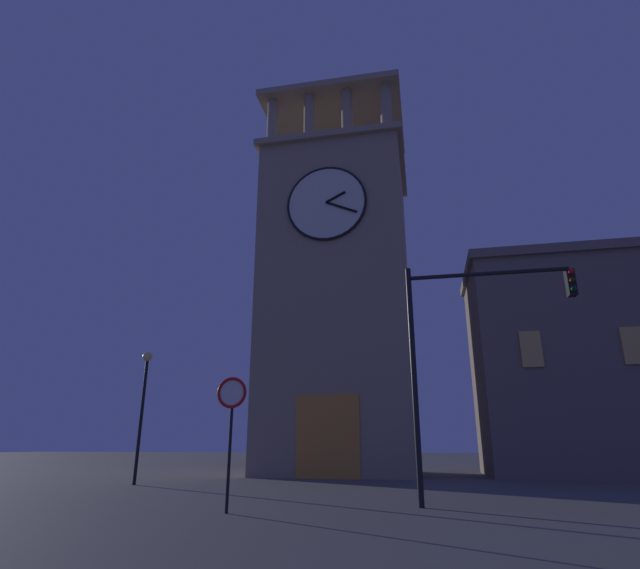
{
  "coord_description": "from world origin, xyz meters",
  "views": [
    {
      "loc": [
        -5.06,
        26.55,
        1.52
      ],
      "look_at": [
        0.97,
        -2.78,
        11.23
      ],
      "focal_mm": 28.01,
      "sensor_mm": 36.0,
      "label": 1
    }
  ],
  "objects_px": {
    "clocktower": "(339,299)",
    "street_lamp": "(144,391)",
    "no_horn_sign": "(231,404)",
    "traffic_signal_near": "(463,336)"
  },
  "relations": [
    {
      "from": "traffic_signal_near",
      "to": "street_lamp",
      "type": "height_order",
      "value": "traffic_signal_near"
    },
    {
      "from": "clocktower",
      "to": "no_horn_sign",
      "type": "height_order",
      "value": "clocktower"
    },
    {
      "from": "clocktower",
      "to": "street_lamp",
      "type": "height_order",
      "value": "clocktower"
    },
    {
      "from": "traffic_signal_near",
      "to": "clocktower",
      "type": "bearing_deg",
      "value": -68.41
    },
    {
      "from": "clocktower",
      "to": "no_horn_sign",
      "type": "bearing_deg",
      "value": 90.17
    },
    {
      "from": "street_lamp",
      "to": "clocktower",
      "type": "bearing_deg",
      "value": -127.05
    },
    {
      "from": "clocktower",
      "to": "street_lamp",
      "type": "bearing_deg",
      "value": 52.95
    },
    {
      "from": "street_lamp",
      "to": "no_horn_sign",
      "type": "height_order",
      "value": "street_lamp"
    },
    {
      "from": "traffic_signal_near",
      "to": "street_lamp",
      "type": "distance_m",
      "value": 14.25
    },
    {
      "from": "no_horn_sign",
      "to": "street_lamp",
      "type": "bearing_deg",
      "value": -47.76
    }
  ]
}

